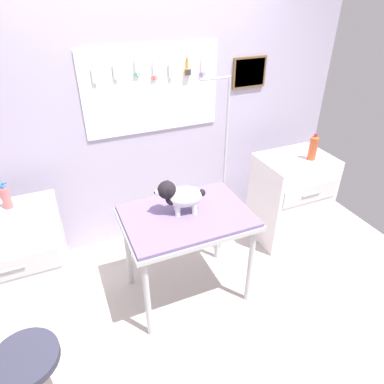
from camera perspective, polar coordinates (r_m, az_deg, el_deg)
ground at (r=2.98m, az=2.13°, el=-20.04°), size 4.40×4.00×0.04m
rear_wall_panel at (r=3.26m, az=-7.07°, el=10.68°), size 4.00×0.11×2.30m
grooming_table at (r=2.64m, az=-0.85°, el=-5.14°), size 0.97×0.69×0.82m
grooming_arm at (r=3.06m, az=5.16°, el=1.83°), size 0.30×0.11×1.71m
dog at (r=2.53m, az=-2.09°, el=-0.62°), size 0.37×0.23×0.27m
counter_left at (r=3.06m, az=-27.48°, el=-10.63°), size 0.80×0.58×0.87m
cabinet_right at (r=3.60m, az=15.97°, el=-0.93°), size 0.68×0.54×0.89m
stool at (r=2.26m, az=-25.47°, el=-25.00°), size 0.36×0.36×0.64m
spray_bottle_tall at (r=2.87m, az=-28.51°, el=-0.82°), size 0.07×0.06×0.21m
soda_bottle at (r=3.36m, az=19.48°, el=6.96°), size 0.08×0.08×0.25m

